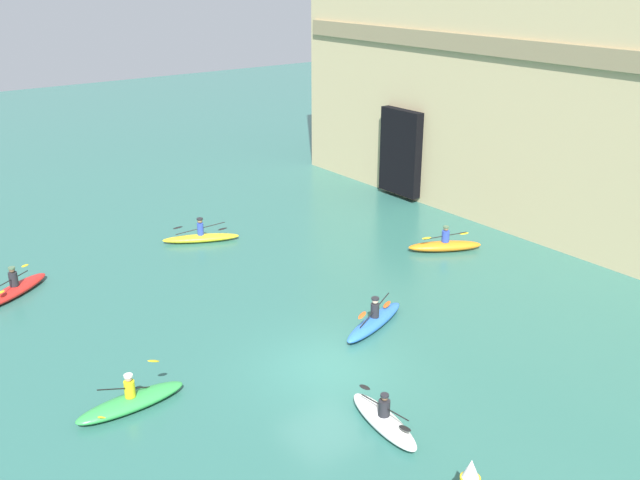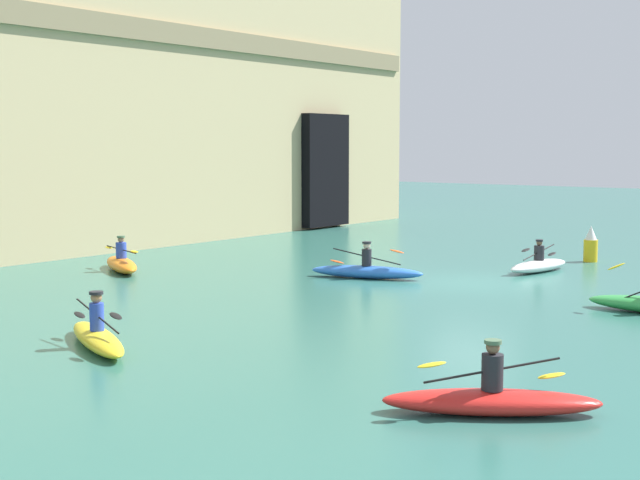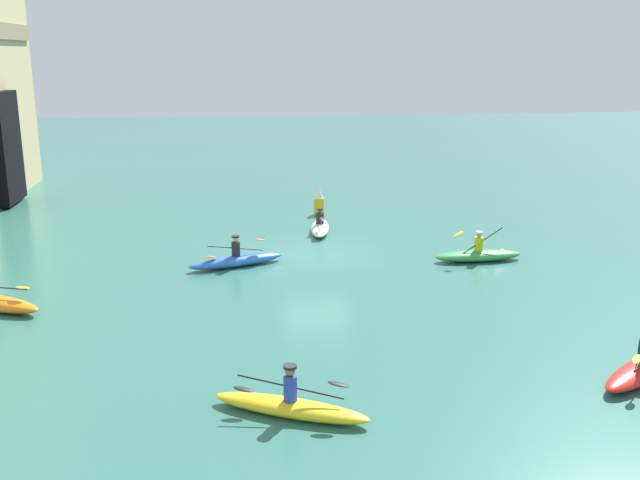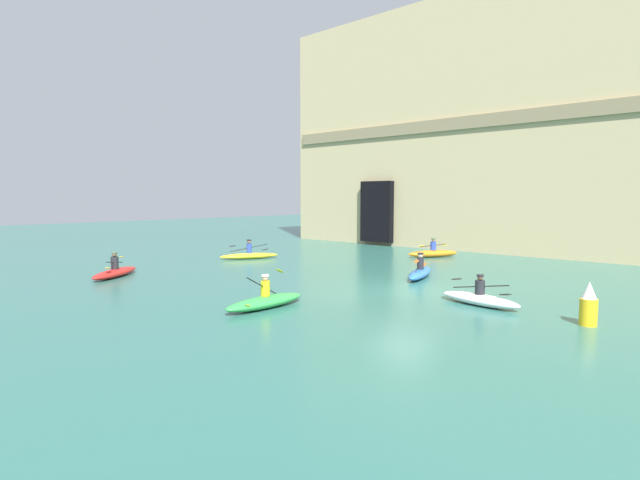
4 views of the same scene
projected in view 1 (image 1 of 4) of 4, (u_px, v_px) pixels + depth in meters
The scene contains 7 objects.
ground_plane at pixel (324, 367), 22.08m from camera, with size 120.00×120.00×0.00m, color #2D665B.
kayak_yellow at pixel (201, 237), 32.00m from camera, with size 2.10×3.34×1.12m.
kayak_white at pixel (384, 420), 19.15m from camera, with size 2.99×1.18×1.03m.
kayak_orange at pixel (445, 245), 30.98m from camera, with size 2.29×3.18×1.13m.
kayak_green at pixel (131, 401), 19.96m from camera, with size 0.91×3.21×1.20m.
kayak_blue at pixel (375, 321), 24.45m from camera, with size 1.77×3.48×1.11m.
kayak_red at pixel (15, 289), 26.85m from camera, with size 2.46×3.15×1.13m.
Camera 1 is at (15.21, -11.66, 11.65)m, focal length 40.00 mm.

